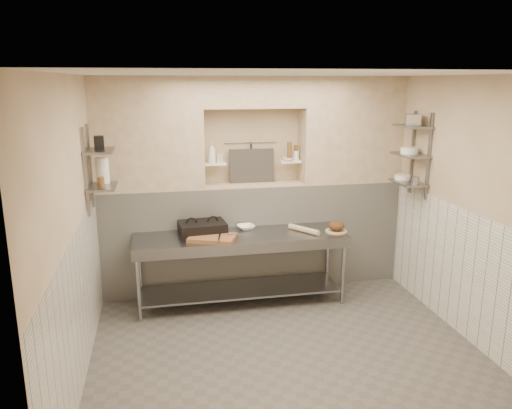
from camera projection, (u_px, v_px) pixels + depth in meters
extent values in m
cube|color=#4D4844|center=(285.00, 353.00, 5.26)|extent=(4.00, 3.90, 0.10)
cube|color=silver|center=(290.00, 68.00, 4.56)|extent=(4.00, 3.90, 0.10)
cube|color=beige|center=(68.00, 233.00, 4.52)|extent=(0.10, 3.90, 2.80)
cube|color=beige|center=(474.00, 210.00, 5.30)|extent=(0.10, 3.90, 2.80)
cube|color=beige|center=(250.00, 181.00, 6.81)|extent=(4.00, 0.10, 2.80)
cube|color=beige|center=(372.00, 309.00, 3.01)|extent=(4.00, 0.10, 2.80)
cube|color=silver|center=(253.00, 236.00, 6.74)|extent=(4.00, 0.40, 1.40)
cube|color=beige|center=(253.00, 184.00, 6.57)|extent=(1.30, 0.40, 0.02)
cube|color=beige|center=(148.00, 134.00, 6.16)|extent=(1.35, 0.40, 1.40)
cube|color=beige|center=(350.00, 130.00, 6.66)|extent=(1.35, 0.40, 1.40)
cube|color=beige|center=(253.00, 92.00, 6.29)|extent=(1.30, 0.40, 0.40)
cube|color=silver|center=(82.00, 303.00, 4.70)|extent=(0.02, 3.90, 1.40)
cube|color=silver|center=(462.00, 272.00, 5.46)|extent=(0.02, 3.90, 1.40)
cube|color=white|center=(215.00, 164.00, 6.41)|extent=(0.28, 0.16, 0.02)
cube|color=white|center=(290.00, 161.00, 6.60)|extent=(0.28, 0.16, 0.02)
cylinder|color=gray|center=(251.00, 142.00, 6.61)|extent=(0.70, 0.02, 0.02)
cylinder|color=black|center=(251.00, 155.00, 6.63)|extent=(0.02, 0.02, 0.30)
cube|color=#383330|center=(252.00, 166.00, 6.61)|extent=(0.60, 0.08, 0.45)
cube|color=slate|center=(90.00, 166.00, 5.63)|extent=(0.03, 0.03, 0.95)
cube|color=slate|center=(86.00, 172.00, 5.25)|extent=(0.03, 0.03, 0.95)
cube|color=slate|center=(102.00, 187.00, 5.51)|extent=(0.30, 0.50, 0.02)
cube|color=slate|center=(99.00, 151.00, 5.42)|extent=(0.30, 0.50, 0.03)
cube|color=slate|center=(412.00, 152.00, 6.37)|extent=(0.03, 0.03, 1.05)
cube|color=slate|center=(429.00, 157.00, 5.99)|extent=(0.03, 0.03, 1.05)
cube|color=slate|center=(408.00, 183.00, 6.24)|extent=(0.30, 0.50, 0.02)
cube|color=slate|center=(410.00, 155.00, 6.15)|extent=(0.30, 0.50, 0.02)
cube|color=slate|center=(412.00, 126.00, 6.07)|extent=(0.30, 0.50, 0.03)
cube|color=gray|center=(241.00, 236.00, 6.13)|extent=(2.60, 0.70, 0.04)
cube|color=gray|center=(241.00, 289.00, 6.30)|extent=(2.45, 0.60, 0.03)
cube|color=gray|center=(245.00, 250.00, 5.83)|extent=(2.60, 0.02, 0.12)
cylinder|color=gray|center=(139.00, 288.00, 5.72)|extent=(0.04, 0.04, 0.86)
cylinder|color=gray|center=(140.00, 269.00, 6.28)|extent=(0.04, 0.04, 0.86)
cylinder|color=gray|center=(343.00, 272.00, 6.20)|extent=(0.04, 0.04, 0.86)
cylinder|color=gray|center=(328.00, 256.00, 6.75)|extent=(0.04, 0.04, 0.86)
cube|color=black|center=(202.00, 230.00, 6.14)|extent=(0.60, 0.46, 0.10)
cube|color=black|center=(202.00, 224.00, 6.12)|extent=(0.60, 0.46, 0.05)
cube|color=brown|center=(213.00, 238.00, 5.93)|extent=(0.64, 0.55, 0.05)
cube|color=gray|center=(236.00, 234.00, 5.99)|extent=(0.23, 0.05, 0.01)
cylinder|color=gray|center=(219.00, 237.00, 5.83)|extent=(0.07, 0.27, 0.03)
imported|color=white|center=(246.00, 227.00, 6.34)|extent=(0.24, 0.24, 0.05)
cylinder|color=tan|center=(304.00, 229.00, 6.22)|extent=(0.32, 0.41, 0.07)
cylinder|color=tan|center=(336.00, 231.00, 6.25)|extent=(0.27, 0.27, 0.02)
ellipsoid|color=#4C2D19|center=(336.00, 226.00, 6.23)|extent=(0.20, 0.20, 0.12)
imported|color=white|center=(212.00, 153.00, 6.37)|extent=(0.11, 0.11, 0.26)
cube|color=beige|center=(219.00, 158.00, 6.41)|extent=(0.08, 0.08, 0.12)
imported|color=white|center=(288.00, 159.00, 6.55)|extent=(0.17, 0.17, 0.05)
cylinder|color=brown|center=(296.00, 153.00, 6.61)|extent=(0.05, 0.05, 0.20)
cylinder|color=brown|center=(289.00, 151.00, 6.55)|extent=(0.06, 0.06, 0.25)
cylinder|color=white|center=(296.00, 155.00, 6.62)|extent=(0.07, 0.07, 0.12)
cylinder|color=white|center=(102.00, 170.00, 5.62)|extent=(0.14, 0.14, 0.29)
cylinder|color=brown|center=(101.00, 182.00, 5.41)|extent=(0.07, 0.07, 0.11)
cube|color=black|center=(99.00, 143.00, 5.41)|extent=(0.11, 0.11, 0.15)
cylinder|color=white|center=(403.00, 177.00, 6.37)|extent=(0.20, 0.20, 0.06)
cylinder|color=gray|center=(416.00, 181.00, 6.05)|extent=(0.09, 0.09, 0.09)
cylinder|color=white|center=(409.00, 150.00, 6.17)|extent=(0.21, 0.21, 0.08)
cube|color=gray|center=(413.00, 120.00, 6.04)|extent=(0.24, 0.26, 0.13)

